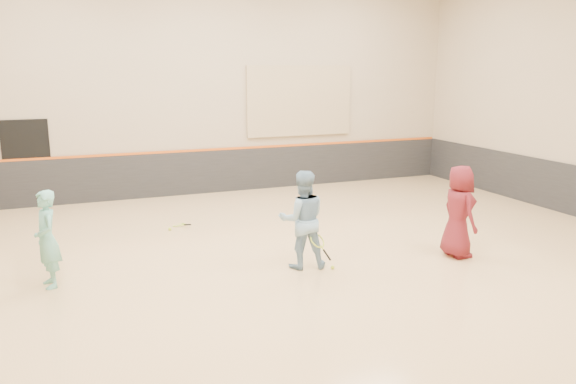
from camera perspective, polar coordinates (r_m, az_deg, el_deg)
name	(u,v)px	position (r m, az deg, el deg)	size (l,w,h in m)	color
room	(284,216)	(10.14, -0.40, -2.42)	(15.04, 12.04, 6.22)	tan
wainscot_back	(206,172)	(15.77, -8.29, 2.03)	(14.90, 0.04, 1.20)	#232326
accent_stripe	(206,150)	(15.66, -8.35, 4.26)	(14.90, 0.03, 0.06)	#D85914
acoustic_panel	(300,101)	(16.39, 1.20, 9.25)	(3.20, 0.08, 2.00)	tan
doorway	(27,164)	(15.32, -24.96, 2.59)	(1.10, 0.05, 2.20)	black
girl	(47,239)	(9.64, -23.28, -4.43)	(0.57, 0.38, 1.57)	#71C4B7
instructor	(302,220)	(9.70, 1.48, -2.82)	(0.84, 0.65, 1.72)	#80A7C5
young_man	(459,211)	(10.74, 16.97, -1.90)	(0.83, 0.54, 1.71)	maroon
held_racket	(317,240)	(9.62, 2.99, -4.94)	(0.49, 0.49, 0.51)	#BAD22E
spare_racket	(179,222)	(12.69, -11.02, -3.03)	(0.64, 0.64, 0.16)	#A5D32E
ball_under_racket	(333,267)	(9.86, 4.55, -7.64)	(0.07, 0.07, 0.07)	#C7DC33
ball_in_hand	(474,201)	(10.71, 18.38, -0.84)	(0.07, 0.07, 0.07)	yellow
ball_beside_spare	(170,229)	(12.37, -11.92, -3.69)	(0.07, 0.07, 0.07)	#CCE836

